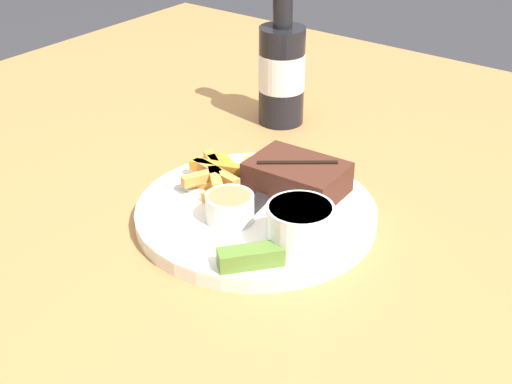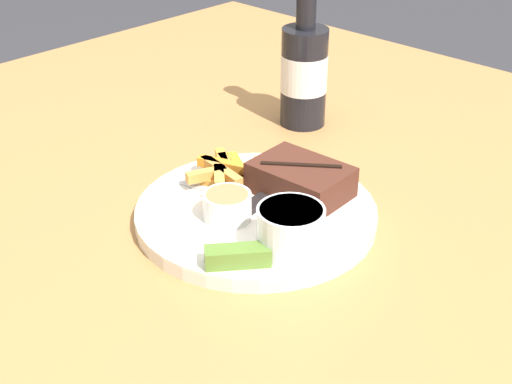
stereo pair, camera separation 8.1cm
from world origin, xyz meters
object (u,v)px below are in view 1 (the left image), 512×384
(coleslaw_cup, at_px, (300,225))
(dipping_sauce_cup, at_px, (230,206))
(pickle_spear, at_px, (251,257))
(knife_utensil, at_px, (267,192))
(dinner_plate, at_px, (256,214))
(steak_portion, at_px, (297,177))
(fork_utensil, at_px, (201,192))
(beer_bottle, at_px, (282,69))

(coleslaw_cup, bearing_deg, dipping_sauce_cup, -179.53)
(pickle_spear, xyz_separation_m, knife_utensil, (-0.07, 0.13, -0.01))
(dinner_plate, xyz_separation_m, coleslaw_cup, (0.09, -0.04, 0.04))
(steak_portion, distance_m, knife_utensil, 0.04)
(steak_portion, bearing_deg, coleslaw_cup, -54.60)
(dinner_plate, distance_m, pickle_spear, 0.12)
(fork_utensil, distance_m, beer_bottle, 0.28)
(coleslaw_cup, relative_size, pickle_spear, 1.09)
(coleslaw_cup, distance_m, beer_bottle, 0.37)
(knife_utensil, bearing_deg, dinner_plate, -177.06)
(steak_portion, bearing_deg, dinner_plate, -105.19)
(pickle_spear, distance_m, fork_utensil, 0.16)
(steak_portion, relative_size, pickle_spear, 1.77)
(coleslaw_cup, xyz_separation_m, pickle_spear, (-0.02, -0.06, -0.02))
(dinner_plate, relative_size, coleslaw_cup, 3.94)
(dipping_sauce_cup, xyz_separation_m, pickle_spear, (0.07, -0.06, -0.01))
(dinner_plate, relative_size, fork_utensil, 2.09)
(knife_utensil, bearing_deg, beer_bottle, 22.22)
(pickle_spear, distance_m, beer_bottle, 0.40)
(pickle_spear, bearing_deg, dinner_plate, 124.30)
(fork_utensil, bearing_deg, dipping_sauce_cup, -32.42)
(dipping_sauce_cup, relative_size, pickle_spear, 0.83)
(dinner_plate, bearing_deg, fork_utensil, -169.40)
(coleslaw_cup, relative_size, knife_utensil, 0.43)
(dipping_sauce_cup, bearing_deg, knife_utensil, 90.06)
(coleslaw_cup, height_order, dipping_sauce_cup, coleslaw_cup)
(knife_utensil, bearing_deg, dipping_sauce_cup, 170.70)
(dinner_plate, xyz_separation_m, knife_utensil, (-0.01, 0.03, 0.01))
(coleslaw_cup, bearing_deg, beer_bottle, 128.25)
(pickle_spear, relative_size, knife_utensil, 0.40)
(coleslaw_cup, xyz_separation_m, fork_utensil, (-0.16, 0.03, -0.03))
(dipping_sauce_cup, bearing_deg, coleslaw_cup, 0.47)
(steak_portion, relative_size, knife_utensil, 0.70)
(steak_portion, xyz_separation_m, beer_bottle, (-0.16, 0.19, 0.05))
(steak_portion, height_order, beer_bottle, beer_bottle)
(dinner_plate, relative_size, pickle_spear, 4.27)
(steak_portion, height_order, pickle_spear, steak_portion)
(dinner_plate, distance_m, coleslaw_cup, 0.10)
(dipping_sauce_cup, bearing_deg, dinner_plate, 80.21)
(dinner_plate, bearing_deg, pickle_spear, -55.70)
(dinner_plate, relative_size, steak_portion, 2.42)
(pickle_spear, xyz_separation_m, fork_utensil, (-0.14, 0.08, -0.01))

